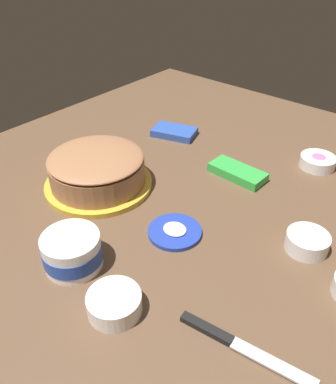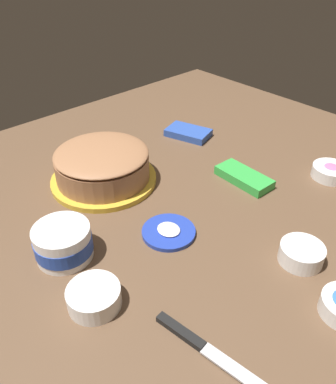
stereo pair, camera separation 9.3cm
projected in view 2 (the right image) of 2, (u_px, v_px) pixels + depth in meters
ground_plane at (207, 217)px, 0.91m from camera, size 1.54×1.54×0.00m
frosted_cake at (103, 166)px, 1.01m from camera, size 0.28×0.28×0.10m
frosting_tub at (63, 242)px, 0.79m from camera, size 0.12×0.12×0.07m
frosting_tub_lid at (169, 232)px, 0.86m from camera, size 0.12×0.12×0.02m
spreading_knife at (204, 348)px, 0.63m from camera, size 0.24×0.05×0.01m
sprinkle_bowl_orange at (302, 253)px, 0.78m from camera, size 0.09×0.09×0.04m
sprinkle_bowl_pink at (331, 171)px, 1.04m from camera, size 0.10×0.10×0.03m
sprinkle_bowl_yellow at (94, 297)px, 0.70m from camera, size 0.10×0.10×0.04m
candy_box_lower at (188, 133)px, 1.24m from camera, size 0.15×0.12×0.02m
candy_box_upper at (244, 177)px, 1.03m from camera, size 0.16×0.08×0.02m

